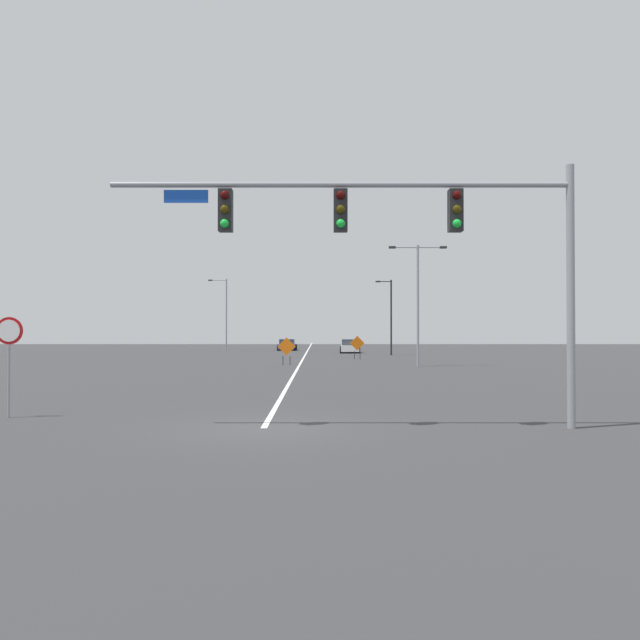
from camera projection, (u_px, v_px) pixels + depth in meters
name	position (u px, v px, depth m)	size (l,w,h in m)	color
ground	(264.00, 428.00, 15.25)	(166.62, 166.62, 0.00)	#38383A
road_centre_stripe	(306.00, 353.00, 61.53)	(0.16, 92.56, 0.01)	white
traffic_signal_assembly	(403.00, 228.00, 15.30)	(11.52, 0.44, 6.54)	gray
stop_sign	(9.00, 347.00, 17.07)	(0.76, 0.07, 2.79)	gray
street_lamp_far_right	(390.00, 313.00, 57.80)	(1.54, 0.24, 7.04)	black
street_lamp_mid_left	(418.00, 294.00, 40.17)	(3.77, 0.24, 7.92)	gray
street_lamp_near_right	(225.00, 311.00, 68.97)	(2.11, 0.24, 8.04)	gray
construction_sign_left_lane	(286.00, 348.00, 41.90)	(1.24, 0.09, 1.88)	orange
construction_sign_median_far	(357.00, 344.00, 49.96)	(1.19, 0.26, 1.89)	orange
car_white_far	(350.00, 347.00, 63.13)	(2.15, 4.21, 1.39)	white
car_blue_near	(287.00, 345.00, 70.61)	(2.14, 3.91, 1.27)	#1E389E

